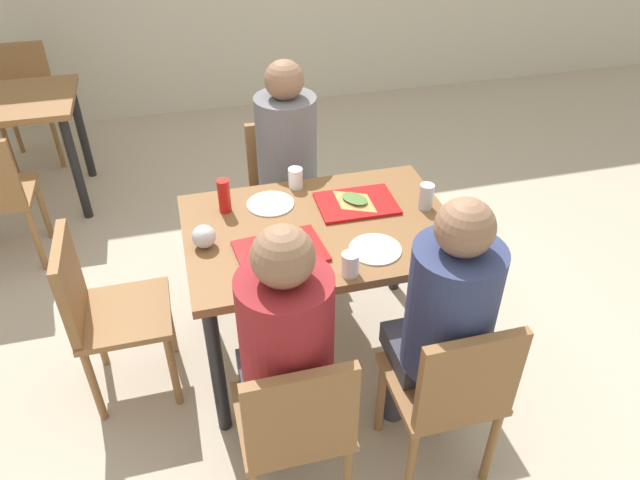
{
  "coord_description": "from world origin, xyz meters",
  "views": [
    {
      "loc": [
        -0.55,
        -2.09,
        2.26
      ],
      "look_at": [
        0.0,
        0.0,
        0.69
      ],
      "focal_mm": 33.46,
      "sensor_mm": 36.0,
      "label": 1
    }
  ],
  "objects_px": {
    "condiment_bottle": "(224,196)",
    "foil_bundle": "(204,237)",
    "chair_far_side": "(285,186)",
    "plastic_cup_b": "(350,264)",
    "person_in_brown_jacket": "(444,316)",
    "tray_red_far": "(357,203)",
    "pizza_slice_a": "(283,244)",
    "chair_near_left": "(296,423)",
    "chair_near_right": "(452,389)",
    "main_table": "(320,244)",
    "chair_left_end": "(102,307)",
    "background_chair_far": "(26,94)",
    "soda_can": "(426,196)",
    "person_in_red": "(285,346)",
    "plastic_cup_a": "(295,178)",
    "person_far_side": "(288,159)",
    "paper_plate_center": "(270,204)",
    "tray_red_near": "(280,251)",
    "pizza_slice_b": "(355,200)",
    "paper_plate_near_edge": "(375,249)",
    "background_table": "(5,119)"
  },
  "relations": [
    {
      "from": "condiment_bottle",
      "to": "foil_bundle",
      "type": "bearing_deg",
      "value": -115.52
    },
    {
      "from": "chair_far_side",
      "to": "plastic_cup_b",
      "type": "height_order",
      "value": "plastic_cup_b"
    },
    {
      "from": "person_in_brown_jacket",
      "to": "tray_red_far",
      "type": "bearing_deg",
      "value": 96.5
    },
    {
      "from": "pizza_slice_a",
      "to": "condiment_bottle",
      "type": "relative_size",
      "value": 1.66
    },
    {
      "from": "chair_near_left",
      "to": "chair_near_right",
      "type": "distance_m",
      "value": 0.59
    },
    {
      "from": "main_table",
      "to": "person_in_brown_jacket",
      "type": "height_order",
      "value": "person_in_brown_jacket"
    },
    {
      "from": "chair_left_end",
      "to": "background_chair_far",
      "type": "height_order",
      "value": "same"
    },
    {
      "from": "chair_left_end",
      "to": "soda_can",
      "type": "xyz_separation_m",
      "value": [
        1.48,
        0.02,
        0.32
      ]
    },
    {
      "from": "chair_near_left",
      "to": "plastic_cup_b",
      "type": "distance_m",
      "value": 0.63
    },
    {
      "from": "chair_near_left",
      "to": "pizza_slice_a",
      "type": "distance_m",
      "value": 0.74
    },
    {
      "from": "person_in_red",
      "to": "plastic_cup_a",
      "type": "distance_m",
      "value": 1.05
    },
    {
      "from": "chair_left_end",
      "to": "plastic_cup_a",
      "type": "bearing_deg",
      "value": 20.4
    },
    {
      "from": "person_far_side",
      "to": "paper_plate_center",
      "type": "xyz_separation_m",
      "value": [
        -0.18,
        -0.43,
        0.01
      ]
    },
    {
      "from": "chair_far_side",
      "to": "person_in_brown_jacket",
      "type": "height_order",
      "value": "person_in_brown_jacket"
    },
    {
      "from": "tray_red_near",
      "to": "foil_bundle",
      "type": "bearing_deg",
      "value": 157.27
    },
    {
      "from": "chair_far_side",
      "to": "plastic_cup_a",
      "type": "xyz_separation_m",
      "value": [
        -0.03,
        -0.45,
        0.31
      ]
    },
    {
      "from": "pizza_slice_b",
      "to": "foil_bundle",
      "type": "relative_size",
      "value": 2.32
    },
    {
      "from": "paper_plate_near_edge",
      "to": "pizza_slice_a",
      "type": "bearing_deg",
      "value": 163.6
    },
    {
      "from": "plastic_cup_a",
      "to": "soda_can",
      "type": "relative_size",
      "value": 0.82
    },
    {
      "from": "person_in_brown_jacket",
      "to": "foil_bundle",
      "type": "relative_size",
      "value": 12.71
    },
    {
      "from": "tray_red_near",
      "to": "paper_plate_near_edge",
      "type": "xyz_separation_m",
      "value": [
        0.39,
        -0.08,
        -0.0
      ]
    },
    {
      "from": "chair_far_side",
      "to": "chair_near_left",
      "type": "bearing_deg",
      "value": -100.54
    },
    {
      "from": "person_in_red",
      "to": "paper_plate_center",
      "type": "distance_m",
      "value": 0.89
    },
    {
      "from": "soda_can",
      "to": "person_far_side",
      "type": "bearing_deg",
      "value": 128.4
    },
    {
      "from": "chair_left_end",
      "to": "person_far_side",
      "type": "height_order",
      "value": "person_far_side"
    },
    {
      "from": "chair_left_end",
      "to": "background_chair_far",
      "type": "bearing_deg",
      "value": 103.57
    },
    {
      "from": "tray_red_far",
      "to": "chair_near_left",
      "type": "bearing_deg",
      "value": -118.69
    },
    {
      "from": "chair_far_side",
      "to": "chair_near_right",
      "type": "bearing_deg",
      "value": -79.46
    },
    {
      "from": "chair_near_left",
      "to": "chair_left_end",
      "type": "distance_m",
      "value": 1.05
    },
    {
      "from": "paper_plate_near_edge",
      "to": "main_table",
      "type": "bearing_deg",
      "value": 128.0
    },
    {
      "from": "person_far_side",
      "to": "foil_bundle",
      "type": "relative_size",
      "value": 12.71
    },
    {
      "from": "chair_left_end",
      "to": "person_in_brown_jacket",
      "type": "xyz_separation_m",
      "value": [
        1.27,
        -0.66,
        0.25
      ]
    },
    {
      "from": "soda_can",
      "to": "pizza_slice_a",
      "type": "bearing_deg",
      "value": -168.58
    },
    {
      "from": "chair_near_left",
      "to": "paper_plate_center",
      "type": "distance_m",
      "value": 1.07
    },
    {
      "from": "background_table",
      "to": "condiment_bottle",
      "type": "bearing_deg",
      "value": -53.34
    },
    {
      "from": "paper_plate_center",
      "to": "background_table",
      "type": "bearing_deg",
      "value": 131.07
    },
    {
      "from": "foil_bundle",
      "to": "plastic_cup_a",
      "type": "bearing_deg",
      "value": 38.14
    },
    {
      "from": "main_table",
      "to": "paper_plate_center",
      "type": "distance_m",
      "value": 0.31
    },
    {
      "from": "paper_plate_center",
      "to": "background_table",
      "type": "height_order",
      "value": "paper_plate_center"
    },
    {
      "from": "main_table",
      "to": "plastic_cup_b",
      "type": "height_order",
      "value": "plastic_cup_b"
    },
    {
      "from": "paper_plate_near_edge",
      "to": "background_table",
      "type": "height_order",
      "value": "paper_plate_near_edge"
    },
    {
      "from": "tray_red_far",
      "to": "foil_bundle",
      "type": "xyz_separation_m",
      "value": [
        -0.71,
        -0.15,
        0.04
      ]
    },
    {
      "from": "pizza_slice_a",
      "to": "background_chair_far",
      "type": "distance_m",
      "value": 3.08
    },
    {
      "from": "pizza_slice_a",
      "to": "foil_bundle",
      "type": "xyz_separation_m",
      "value": [
        -0.31,
        0.1,
        0.03
      ]
    },
    {
      "from": "chair_near_right",
      "to": "plastic_cup_a",
      "type": "xyz_separation_m",
      "value": [
        -0.33,
        1.15,
        0.31
      ]
    },
    {
      "from": "foil_bundle",
      "to": "background_table",
      "type": "relative_size",
      "value": 0.11
    },
    {
      "from": "person_in_brown_jacket",
      "to": "tray_red_near",
      "type": "height_order",
      "value": "person_in_brown_jacket"
    },
    {
      "from": "main_table",
      "to": "person_far_side",
      "type": "distance_m",
      "value": 0.66
    },
    {
      "from": "person_in_brown_jacket",
      "to": "condiment_bottle",
      "type": "xyz_separation_m",
      "value": [
        -0.68,
        0.89,
        0.09
      ]
    },
    {
      "from": "tray_red_near",
      "to": "tray_red_far",
      "type": "distance_m",
      "value": 0.5
    }
  ]
}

